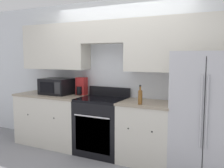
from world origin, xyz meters
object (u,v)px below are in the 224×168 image
object	(u,v)px
microwave	(56,86)
bottle	(140,97)
refrigerator	(207,113)
oven_range	(102,126)

from	to	relation	value
microwave	bottle	world-z (taller)	microwave
refrigerator	microwave	distance (m)	2.62
bottle	refrigerator	bearing A→B (deg)	15.35
oven_range	refrigerator	xyz separation A→B (m)	(1.65, 0.05, 0.38)
refrigerator	microwave	world-z (taller)	refrigerator
oven_range	bottle	distance (m)	0.97
oven_range	refrigerator	bearing A→B (deg)	1.61
oven_range	bottle	size ratio (longest dim) A/B	3.89
refrigerator	microwave	size ratio (longest dim) A/B	3.14
microwave	bottle	xyz separation A→B (m)	(1.72, -0.24, -0.03)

